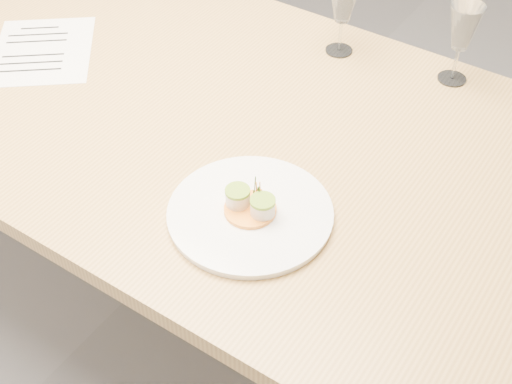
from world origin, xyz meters
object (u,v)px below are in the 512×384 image
Objects in this scene: dining_table at (125,96)px; recipe_sheet at (43,50)px; dinner_plate at (250,212)px; wine_glass_3 at (463,29)px; wine_glass_2 at (343,2)px.

recipe_sheet is (-0.23, -0.04, 0.07)m from dining_table.
dinner_plate is 1.63× the size of wine_glass_3.
wine_glass_2 reaches higher than dining_table.
dining_table is at bearing 156.82° from dinner_plate.
wine_glass_3 is (0.90, 0.46, 0.14)m from recipe_sheet.
wine_glass_2 is at bearing -171.38° from wine_glass_3.
recipe_sheet is 0.76m from wine_glass_2.
dining_table is 7.52× the size of dinner_plate.
dinner_plate is at bearing -53.05° from recipe_sheet.
recipe_sheet is 1.02m from wine_glass_3.
dining_table is 12.28× the size of wine_glass_3.
dinner_plate is 0.67m from wine_glass_3.
dinner_plate is 0.83× the size of recipe_sheet.
dining_table is 0.58m from dinner_plate.
wine_glass_2 is 0.29m from wine_glass_3.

